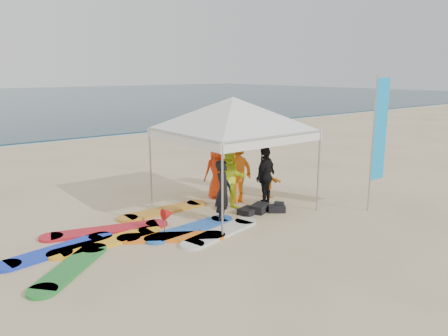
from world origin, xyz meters
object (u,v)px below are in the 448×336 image
person_yellow (231,178)px  person_black_b (265,176)px  marker_pennant (168,214)px  person_black_a (223,191)px  person_orange_a (236,170)px  person_orange_b (217,171)px  feather_flag (379,131)px  person_seated (268,181)px  surfboard_spread (138,235)px  canopy_tent (233,97)px

person_yellow → person_black_b: person_yellow is taller
person_yellow → marker_pennant: (-2.35, -0.56, -0.38)m
person_black_a → person_orange_a: bearing=1.4°
person_orange_b → person_black_b: bearing=123.2°
person_black_a → feather_flag: feather_flag is taller
person_yellow → person_orange_a: bearing=66.1°
person_orange_a → person_orange_b: bearing=-82.3°
person_orange_b → person_seated: (1.25, -0.91, -0.32)m
person_black_a → person_orange_a: person_orange_a is taller
person_yellow → person_seated: size_ratio=1.73×
person_black_a → surfboard_spread: person_black_a is taller
person_orange_a → canopy_tent: bearing=35.0°
person_orange_a → surfboard_spread: bearing=7.7°
person_orange_a → person_black_b: size_ratio=1.11×
marker_pennant → canopy_tent: bearing=14.9°
person_yellow → surfboard_spread: (-3.01, -0.30, -0.84)m
feather_flag → surfboard_spread: (-6.17, 2.13, -2.14)m
person_yellow → person_orange_a: 0.72m
person_orange_a → person_black_b: bearing=115.4°
person_yellow → marker_pennant: person_yellow is taller
surfboard_spread → marker_pennant: bearing=-21.4°
canopy_tent → feather_flag: feather_flag is taller
person_orange_a → person_orange_b: 0.75m
person_yellow → person_orange_b: bearing=98.3°
person_orange_a → marker_pennant: 3.12m
person_yellow → canopy_tent: 2.21m
marker_pennant → surfboard_spread: 0.85m
person_black_a → person_seated: (2.49, 0.96, -0.29)m
person_orange_a → feather_flag: bearing=127.9°
person_black_a → person_orange_b: person_orange_b is taller
person_seated → person_black_b: bearing=134.4°
person_seated → surfboard_spread: 4.73m
feather_flag → marker_pennant: (-5.51, 1.87, -1.68)m
person_seated → feather_flag: bearing=-147.9°
feather_flag → canopy_tent: bearing=140.0°
person_black_a → person_black_b: size_ratio=0.94×
feather_flag → person_orange_a: bearing=132.0°
person_orange_a → marker_pennant: size_ratio=2.99×
person_black_a → marker_pennant: size_ratio=2.52×
person_orange_b → surfboard_spread: size_ratio=0.30×
person_yellow → person_seated: person_yellow is taller
person_black_a → person_orange_a: (1.39, 1.14, 0.15)m
person_orange_a → marker_pennant: person_orange_a is taller
person_black_a → feather_flag: size_ratio=0.43×
person_seated → canopy_tent: 2.99m
canopy_tent → surfboard_spread: (-3.15, -0.40, -3.04)m
person_orange_a → person_seated: 1.20m
person_black_a → feather_flag: (3.99, -1.74, 1.37)m
person_seated → marker_pennant: person_seated is taller
person_orange_a → feather_flag: size_ratio=0.52×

